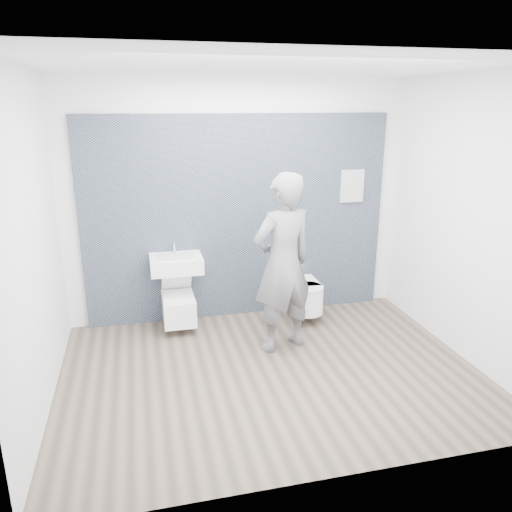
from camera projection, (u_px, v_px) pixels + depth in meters
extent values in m
plane|color=brown|center=(270.00, 371.00, 4.87)|extent=(4.00, 4.00, 0.00)
plane|color=silver|center=(238.00, 202.00, 5.85)|extent=(4.00, 0.00, 4.00)
plane|color=silver|center=(336.00, 291.00, 3.06)|extent=(4.00, 0.00, 4.00)
plane|color=silver|center=(32.00, 247.00, 4.01)|extent=(0.00, 3.00, 3.00)
plane|color=silver|center=(468.00, 221.00, 4.90)|extent=(0.00, 3.00, 3.00)
plane|color=white|center=(273.00, 65.00, 4.04)|extent=(4.00, 4.00, 0.00)
cube|color=black|center=(240.00, 312.00, 6.23)|extent=(3.60, 0.06, 2.40)
cube|color=white|center=(176.00, 264.00, 5.60)|extent=(0.58, 0.43, 0.17)
cube|color=silver|center=(176.00, 257.00, 5.56)|extent=(0.40, 0.29, 0.03)
cylinder|color=silver|center=(174.00, 247.00, 5.70)|extent=(0.02, 0.02, 0.14)
cylinder|color=silver|center=(174.00, 242.00, 5.64)|extent=(0.02, 0.10, 0.02)
cylinder|color=silver|center=(175.00, 271.00, 5.83)|extent=(0.04, 0.04, 0.12)
cube|color=white|center=(179.00, 308.00, 5.72)|extent=(0.36, 0.52, 0.30)
cylinder|color=silver|center=(178.00, 299.00, 5.64)|extent=(0.26, 0.26, 0.03)
cube|color=white|center=(178.00, 296.00, 5.63)|extent=(0.34, 0.42, 0.02)
cube|color=white|center=(177.00, 280.00, 5.71)|extent=(0.34, 0.26, 0.30)
cube|color=silver|center=(177.00, 310.00, 5.96)|extent=(0.09, 0.06, 0.08)
cube|color=white|center=(302.00, 294.00, 6.09)|extent=(0.37, 0.43, 0.31)
cylinder|color=white|center=(307.00, 300.00, 5.89)|extent=(0.37, 0.37, 0.31)
cube|color=white|center=(303.00, 282.00, 6.01)|extent=(0.35, 0.41, 0.03)
cylinder|color=white|center=(308.00, 287.00, 5.82)|extent=(0.35, 0.35, 0.03)
cube|color=silver|center=(297.00, 297.00, 6.29)|extent=(0.10, 0.06, 0.08)
cube|color=white|center=(345.00, 304.00, 6.51)|extent=(0.29, 0.03, 0.39)
imported|color=slate|center=(283.00, 264.00, 5.08)|extent=(0.79, 0.63, 1.87)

